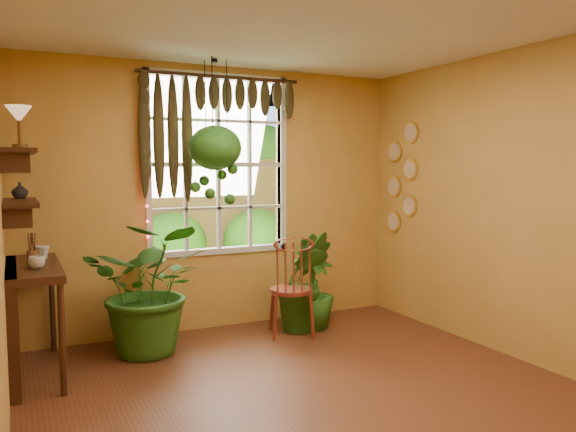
% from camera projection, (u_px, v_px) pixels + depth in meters
% --- Properties ---
extents(floor, '(4.50, 4.50, 0.00)m').
position_uv_depth(floor, '(329.00, 408.00, 3.92)').
color(floor, brown).
rests_on(floor, ground).
extents(ceiling, '(4.50, 4.50, 0.00)m').
position_uv_depth(ceiling, '(331.00, 11.00, 3.68)').
color(ceiling, silver).
rests_on(ceiling, wall_back).
extents(wall_back, '(4.00, 0.00, 4.00)m').
position_uv_depth(wall_back, '(220.00, 199.00, 5.81)').
color(wall_back, gold).
rests_on(wall_back, floor).
extents(wall_right, '(0.00, 4.50, 4.50)m').
position_uv_depth(wall_right, '(537.00, 206.00, 4.68)').
color(wall_right, gold).
rests_on(wall_right, floor).
extents(window, '(1.52, 0.10, 1.86)m').
position_uv_depth(window, '(218.00, 165.00, 5.81)').
color(window, silver).
rests_on(window, wall_back).
extents(valance_vine, '(1.70, 0.12, 1.10)m').
position_uv_depth(valance_vine, '(213.00, 107.00, 5.61)').
color(valance_vine, '#3C1A10').
rests_on(valance_vine, window).
extents(string_lights, '(0.03, 0.03, 1.54)m').
position_uv_depth(string_lights, '(146.00, 159.00, 5.39)').
color(string_lights, '#FF2633').
rests_on(string_lights, window).
extents(wall_plates, '(0.04, 0.32, 1.10)m').
position_uv_depth(wall_plates, '(402.00, 178.00, 6.25)').
color(wall_plates, '#FFF5D0').
rests_on(wall_plates, wall_right).
extents(counter_ledge, '(0.40, 1.20, 0.90)m').
position_uv_depth(counter_ledge, '(20.00, 309.00, 4.46)').
color(counter_ledge, '#3C1A10').
rests_on(counter_ledge, floor).
extents(shelf_lower, '(0.25, 0.90, 0.04)m').
position_uv_depth(shelf_lower, '(20.00, 203.00, 4.40)').
color(shelf_lower, '#3C1A10').
rests_on(shelf_lower, wall_left).
extents(shelf_upper, '(0.25, 0.90, 0.04)m').
position_uv_depth(shelf_upper, '(18.00, 151.00, 4.36)').
color(shelf_upper, '#3C1A10').
rests_on(shelf_upper, wall_left).
extents(backyard, '(14.00, 10.00, 12.00)m').
position_uv_depth(backyard, '(147.00, 189.00, 10.05)').
color(backyard, '#1D5919').
rests_on(backyard, ground).
extents(windsor_chair, '(0.55, 0.57, 1.15)m').
position_uv_depth(windsor_chair, '(292.00, 302.00, 5.57)').
color(windsor_chair, maroon).
rests_on(windsor_chair, floor).
extents(potted_plant_left, '(1.37, 1.30, 1.20)m').
position_uv_depth(potted_plant_left, '(152.00, 287.00, 5.02)').
color(potted_plant_left, '#164813').
rests_on(potted_plant_left, floor).
extents(potted_plant_mid, '(0.69, 0.62, 1.03)m').
position_uv_depth(potted_plant_mid, '(303.00, 281.00, 5.72)').
color(potted_plant_mid, '#164813').
rests_on(potted_plant_mid, floor).
extents(potted_plant_right, '(0.59, 0.59, 0.84)m').
position_uv_depth(potted_plant_right, '(311.00, 288.00, 5.82)').
color(potted_plant_right, '#164813').
rests_on(potted_plant_right, floor).
extents(hanging_basket, '(0.51, 0.51, 1.40)m').
position_uv_depth(hanging_basket, '(215.00, 150.00, 5.38)').
color(hanging_basket, black).
rests_on(hanging_basket, ceiling).
extents(cup_a, '(0.15, 0.15, 0.10)m').
position_uv_depth(cup_a, '(37.00, 262.00, 4.30)').
color(cup_a, silver).
rests_on(cup_a, counter_ledge).
extents(cup_b, '(0.15, 0.15, 0.11)m').
position_uv_depth(cup_b, '(42.00, 252.00, 4.75)').
color(cup_b, beige).
rests_on(cup_b, counter_ledge).
extents(brush_jar, '(0.09, 0.09, 0.32)m').
position_uv_depth(brush_jar, '(32.00, 248.00, 4.51)').
color(brush_jar, brown).
rests_on(brush_jar, counter_ledge).
extents(shelf_vase, '(0.16, 0.16, 0.13)m').
position_uv_depth(shelf_vase, '(20.00, 190.00, 4.64)').
color(shelf_vase, '#B2AD99').
rests_on(shelf_vase, shelf_lower).
extents(tiffany_lamp, '(0.19, 0.19, 0.32)m').
position_uv_depth(tiffany_lamp, '(19.00, 117.00, 4.19)').
color(tiffany_lamp, brown).
rests_on(tiffany_lamp, shelf_upper).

